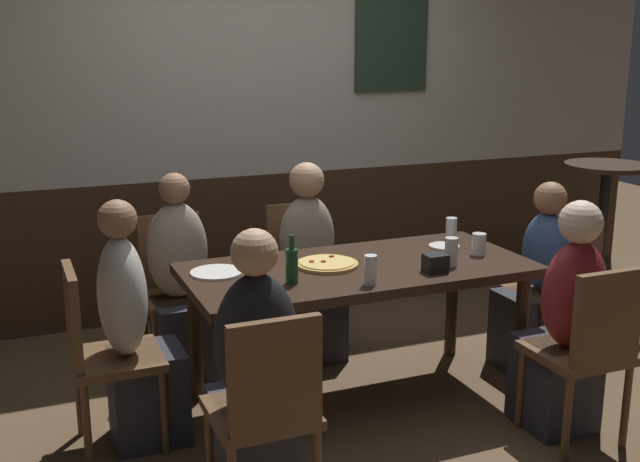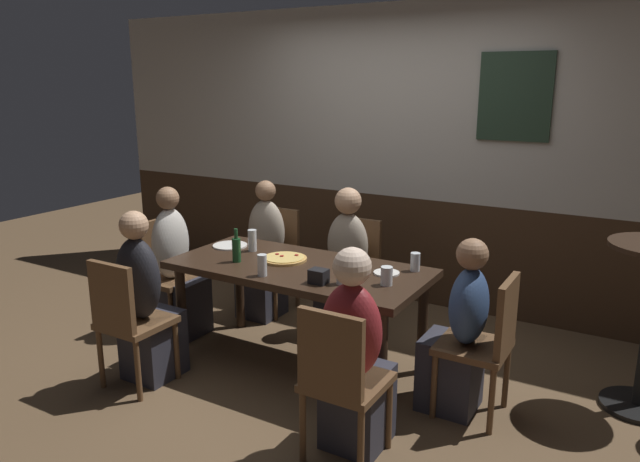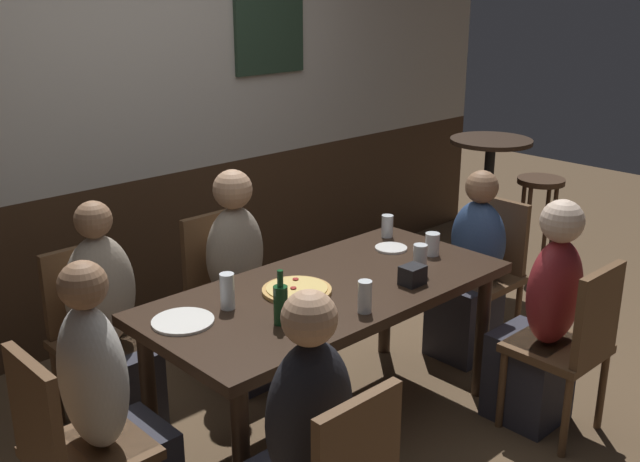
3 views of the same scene
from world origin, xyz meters
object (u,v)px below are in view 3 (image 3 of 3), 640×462
chair_head_west (69,445)px  dining_table (329,303)px  pizza (297,290)px  plate_white_large (183,321)px  person_head_east (470,280)px  side_bar_table (487,200)px  chair_head_east (488,266)px  person_right_near (541,331)px  condiment_caddy (413,275)px  pint_glass_amber (432,245)px  chair_left_far (93,328)px  person_mid_far (242,293)px  person_head_west (110,429)px  tumbler_water (227,293)px  beer_bottle_green (281,303)px  beer_glass_tall (365,299)px  plate_white_small (391,248)px  chair_mid_far (224,285)px  chair_right_near (573,341)px  pint_glass_pale (420,261)px  bar_stool (539,199)px  tumbler_short (387,228)px  person_left_far (110,341)px

chair_head_west → dining_table: bearing=0.0°
pizza → plate_white_large: (-0.55, 0.09, -0.01)m
person_head_east → side_bar_table: size_ratio=1.04×
chair_head_east → person_right_near: size_ratio=0.76×
chair_head_west → condiment_caddy: chair_head_west is taller
dining_table → pint_glass_amber: 0.70m
chair_left_far → person_mid_far: 0.79m
person_head_east → person_head_west: size_ratio=0.93×
tumbler_water → condiment_caddy: (0.79, -0.37, -0.03)m
chair_head_west → person_head_east: 2.43m
chair_head_east → beer_bottle_green: beer_bottle_green is taller
beer_glass_tall → condiment_caddy: 0.39m
chair_head_east → plate_white_small: size_ratio=5.19×
chair_left_far → side_bar_table: bearing=-5.1°
chair_mid_far → pint_glass_amber: bearing=-52.7°
person_mid_far → chair_right_near: bearing=-62.6°
beer_bottle_green → beer_glass_tall: bearing=-25.6°
pint_glass_pale → bar_stool: pint_glass_pale is taller
chair_right_near → beer_bottle_green: size_ratio=3.74×
chair_head_west → chair_right_near: 2.23m
beer_glass_tall → tumbler_short: 1.00m
pint_glass_pale → plate_white_small: 0.36m
person_head_west → bar_stool: (3.69, 0.42, 0.07)m
chair_head_east → chair_head_west: bearing=180.0°
chair_left_far → person_head_west: 0.90m
person_right_near → bar_stool: 2.09m
chair_mid_far → tumbler_water: (-0.48, -0.70, 0.31)m
side_bar_table → person_head_west: bearing=-170.0°
person_left_far → plate_white_large: (0.07, -0.53, 0.26)m
beer_bottle_green → bar_stool: bearing=10.9°
pint_glass_amber → beer_bottle_green: beer_bottle_green is taller
beer_bottle_green → side_bar_table: 2.63m
chair_head_east → pint_glass_pale: 0.94m
dining_table → plate_white_small: size_ratio=10.41×
tumbler_water → bar_stool: (3.04, 0.30, -0.25)m
person_right_near → beer_glass_tall: 0.98m
chair_head_east → pint_glass_amber: (-0.62, -0.06, 0.30)m
person_left_far → tumbler_short: size_ratio=9.40×
chair_head_east → chair_right_near: bearing=-122.2°
chair_left_far → plate_white_small: (1.37, -0.69, 0.25)m
person_left_far → dining_table: bearing=-40.7°
person_head_west → person_right_near: person_head_west is taller
pizza → chair_right_near: bearing=-43.5°
chair_mid_far → person_mid_far: (-0.00, -0.16, 0.00)m
chair_head_west → chair_mid_far: bearing=32.6°
person_mid_far → plate_white_large: (-0.70, -0.53, 0.25)m
dining_table → person_head_east: 1.15m
chair_head_east → beer_bottle_green: 1.75m
tumbler_short → chair_head_west: bearing=-171.9°
person_right_near → plate_white_small: (-0.19, 0.80, 0.26)m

